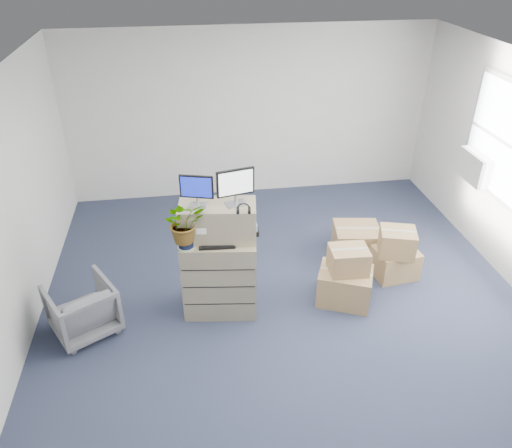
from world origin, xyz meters
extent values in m
plane|color=#222A3E|center=(0.00, 0.00, 0.00)|extent=(7.00, 7.00, 0.00)
cube|color=beige|center=(0.00, 3.51, 1.40)|extent=(6.00, 0.02, 2.80)
cube|color=beige|center=(2.87, 1.40, 1.20)|extent=(0.24, 0.60, 0.40)
cube|color=tan|center=(-0.81, 0.39, 0.50)|extent=(0.92, 0.63, 1.00)
cube|color=tan|center=(-0.80, 0.44, 1.21)|extent=(0.91, 0.54, 0.43)
cube|color=#99999E|center=(-1.01, 0.43, 1.44)|extent=(0.22, 0.19, 0.01)
cylinder|color=#99999E|center=(-1.01, 0.43, 1.49)|extent=(0.03, 0.03, 0.09)
cube|color=black|center=(-1.01, 0.43, 1.66)|extent=(0.36, 0.13, 0.26)
cube|color=navy|center=(-1.01, 0.42, 1.66)|extent=(0.32, 0.10, 0.23)
cube|color=#99999E|center=(-0.59, 0.41, 1.44)|extent=(0.25, 0.21, 0.02)
cylinder|color=#99999E|center=(-0.59, 0.41, 1.49)|extent=(0.04, 0.04, 0.10)
cube|color=black|center=(-0.59, 0.41, 1.70)|extent=(0.42, 0.12, 0.30)
cube|color=silver|center=(-0.59, 0.39, 1.70)|extent=(0.38, 0.09, 0.26)
torus|color=black|center=(-0.53, 0.21, 1.47)|extent=(0.15, 0.04, 0.15)
cube|color=black|center=(-0.83, 0.26, 1.01)|extent=(0.41, 0.19, 0.02)
ellipsoid|color=silver|center=(-0.45, 0.27, 1.02)|extent=(0.11, 0.10, 0.03)
cylinder|color=gray|center=(-0.76, 0.46, 1.14)|extent=(0.08, 0.08, 0.27)
cube|color=silver|center=(-0.85, 0.41, 1.01)|extent=(0.07, 0.06, 0.02)
cube|color=black|center=(-0.85, 0.41, 1.08)|extent=(0.06, 0.04, 0.11)
cube|color=black|center=(-0.44, 0.45, 1.03)|extent=(0.21, 0.16, 0.06)
cube|color=#3A72C7|center=(-0.47, 0.44, 1.10)|extent=(0.23, 0.12, 0.09)
cylinder|color=#A5BE99|center=(-1.17, 0.28, 1.01)|extent=(0.20, 0.20, 0.02)
cylinder|color=black|center=(-1.17, 0.28, 1.08)|extent=(0.17, 0.17, 0.13)
imported|color=#1D5217|center=(-1.17, 0.28, 1.27)|extent=(0.54, 0.57, 0.38)
imported|color=slate|center=(-2.40, 0.22, 0.35)|extent=(0.90, 0.88, 0.70)
cube|color=#987449|center=(0.73, 0.30, 0.22)|extent=(0.78, 0.70, 0.44)
cube|color=#987449|center=(1.56, 0.71, 0.20)|extent=(0.60, 0.51, 0.40)
cube|color=#987449|center=(1.21, 1.30, 0.21)|extent=(0.70, 0.66, 0.41)
cube|color=#987449|center=(0.75, 0.32, 0.60)|extent=(0.47, 0.38, 0.32)
cube|color=#987449|center=(1.51, 0.65, 0.57)|extent=(0.53, 0.50, 0.34)
camera|label=1|loc=(-1.09, -4.40, 4.07)|focal=35.00mm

